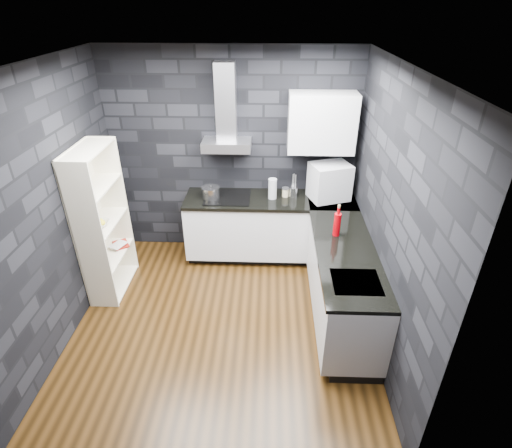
# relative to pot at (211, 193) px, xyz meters

# --- Properties ---
(ground) EXTENTS (3.20, 3.20, 0.00)m
(ground) POSITION_rel_pot_xyz_m (0.26, -1.27, -0.98)
(ground) COLOR #3A230C
(ceiling) EXTENTS (3.20, 3.20, 0.00)m
(ceiling) POSITION_rel_pot_xyz_m (0.26, -1.27, 1.72)
(ceiling) COLOR white
(wall_back) EXTENTS (3.20, 0.05, 2.70)m
(wall_back) POSITION_rel_pot_xyz_m (0.26, 0.36, 0.37)
(wall_back) COLOR black
(wall_back) RESTS_ON ground
(wall_front) EXTENTS (3.20, 0.05, 2.70)m
(wall_front) POSITION_rel_pot_xyz_m (0.26, -2.89, 0.37)
(wall_front) COLOR black
(wall_front) RESTS_ON ground
(wall_left) EXTENTS (0.05, 3.20, 2.70)m
(wall_left) POSITION_rel_pot_xyz_m (-1.37, -1.27, 0.37)
(wall_left) COLOR black
(wall_left) RESTS_ON ground
(wall_right) EXTENTS (0.05, 3.20, 2.70)m
(wall_right) POSITION_rel_pot_xyz_m (1.88, -1.27, 0.37)
(wall_right) COLOR black
(wall_right) RESTS_ON ground
(toekick_back) EXTENTS (2.18, 0.50, 0.10)m
(toekick_back) POSITION_rel_pot_xyz_m (0.76, 0.07, -0.93)
(toekick_back) COLOR black
(toekick_back) RESTS_ON ground
(toekick_right) EXTENTS (0.50, 1.78, 0.10)m
(toekick_right) POSITION_rel_pot_xyz_m (1.60, -1.17, -0.93)
(toekick_right) COLOR black
(toekick_right) RESTS_ON ground
(counter_back_cab) EXTENTS (2.20, 0.60, 0.76)m
(counter_back_cab) POSITION_rel_pot_xyz_m (0.76, 0.03, -0.50)
(counter_back_cab) COLOR silver
(counter_back_cab) RESTS_ON ground
(counter_right_cab) EXTENTS (0.60, 1.80, 0.76)m
(counter_right_cab) POSITION_rel_pot_xyz_m (1.56, -1.17, -0.50)
(counter_right_cab) COLOR silver
(counter_right_cab) RESTS_ON ground
(counter_back_top) EXTENTS (2.20, 0.62, 0.04)m
(counter_back_top) POSITION_rel_pot_xyz_m (0.76, 0.02, -0.10)
(counter_back_top) COLOR black
(counter_back_top) RESTS_ON counter_back_cab
(counter_right_top) EXTENTS (0.62, 1.80, 0.04)m
(counter_right_top) POSITION_rel_pot_xyz_m (1.55, -1.17, -0.10)
(counter_right_top) COLOR black
(counter_right_top) RESTS_ON counter_right_cab
(counter_corner_top) EXTENTS (0.62, 0.62, 0.04)m
(counter_corner_top) POSITION_rel_pot_xyz_m (1.56, 0.03, -0.10)
(counter_corner_top) COLOR black
(counter_corner_top) RESTS_ON counter_right_cab
(hood_body) EXTENTS (0.60, 0.34, 0.12)m
(hood_body) POSITION_rel_pot_xyz_m (0.21, 0.16, 0.58)
(hood_body) COLOR silver
(hood_body) RESTS_ON wall_back
(hood_chimney) EXTENTS (0.24, 0.20, 0.90)m
(hood_chimney) POSITION_rel_pot_xyz_m (0.21, 0.23, 1.09)
(hood_chimney) COLOR silver
(hood_chimney) RESTS_ON hood_body
(upper_cabinet) EXTENTS (0.80, 0.35, 0.70)m
(upper_cabinet) POSITION_rel_pot_xyz_m (1.36, 0.16, 0.87)
(upper_cabinet) COLOR silver
(upper_cabinet) RESTS_ON wall_back
(cooktop) EXTENTS (0.58, 0.50, 0.01)m
(cooktop) POSITION_rel_pot_xyz_m (0.21, 0.03, -0.07)
(cooktop) COLOR black
(cooktop) RESTS_ON counter_back_top
(sink_rim) EXTENTS (0.44, 0.40, 0.01)m
(sink_rim) POSITION_rel_pot_xyz_m (1.56, -1.67, -0.08)
(sink_rim) COLOR silver
(sink_rim) RESTS_ON counter_right_top
(pot) EXTENTS (0.27, 0.27, 0.13)m
(pot) POSITION_rel_pot_xyz_m (0.00, 0.00, 0.00)
(pot) COLOR #B7B7BC
(pot) RESTS_ON cooktop
(glass_vase) EXTENTS (0.14, 0.14, 0.27)m
(glass_vase) POSITION_rel_pot_xyz_m (0.79, 0.03, 0.06)
(glass_vase) COLOR #B5BCC2
(glass_vase) RESTS_ON counter_back_top
(storage_jar) EXTENTS (0.10, 0.10, 0.10)m
(storage_jar) POSITION_rel_pot_xyz_m (0.96, 0.09, -0.02)
(storage_jar) COLOR tan
(storage_jar) RESTS_ON counter_back_top
(utensil_crock) EXTENTS (0.13, 0.13, 0.13)m
(utensil_crock) POSITION_rel_pot_xyz_m (1.06, 0.08, -0.01)
(utensil_crock) COLOR #B7B7BC
(utensil_crock) RESTS_ON counter_back_top
(appliance_garage) EXTENTS (0.56, 0.50, 0.47)m
(appliance_garage) POSITION_rel_pot_xyz_m (1.50, 0.07, 0.15)
(appliance_garage) COLOR silver
(appliance_garage) RESTS_ON counter_back_top
(red_bottle) EXTENTS (0.10, 0.10, 0.26)m
(red_bottle) POSITION_rel_pot_xyz_m (1.48, -0.85, 0.05)
(red_bottle) COLOR #950007
(red_bottle) RESTS_ON counter_right_top
(bookshelf) EXTENTS (0.50, 0.85, 1.80)m
(bookshelf) POSITION_rel_pot_xyz_m (-1.16, -0.69, -0.08)
(bookshelf) COLOR #EFE7C9
(bookshelf) RESTS_ON ground
(fruit_bowl) EXTENTS (0.21, 0.21, 0.05)m
(fruit_bowl) POSITION_rel_pot_xyz_m (-1.16, -0.77, -0.04)
(fruit_bowl) COLOR silver
(fruit_bowl) RESTS_ON bookshelf
(book_red) EXTENTS (0.16, 0.11, 0.23)m
(book_red) POSITION_rel_pot_xyz_m (-1.17, -0.52, -0.40)
(book_red) COLOR maroon
(book_red) RESTS_ON bookshelf
(book_second) EXTENTS (0.14, 0.07, 0.20)m
(book_second) POSITION_rel_pot_xyz_m (-1.17, -0.50, -0.38)
(book_second) COLOR #B2B2B2
(book_second) RESTS_ON bookshelf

